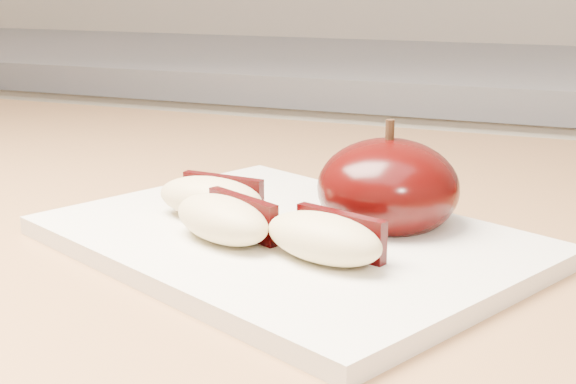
% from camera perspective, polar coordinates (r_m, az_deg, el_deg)
% --- Properties ---
extents(back_cabinet, '(2.40, 0.62, 0.94)m').
position_cam_1_polar(back_cabinet, '(1.39, 12.09, -10.49)').
color(back_cabinet, silver).
rests_on(back_cabinet, ground).
extents(cutting_board, '(0.35, 0.31, 0.01)m').
position_cam_1_polar(cutting_board, '(0.50, 0.00, -3.43)').
color(cutting_board, silver).
rests_on(cutting_board, island_counter).
extents(apple_half, '(0.11, 0.11, 0.08)m').
position_cam_1_polar(apple_half, '(0.51, 7.12, 0.28)').
color(apple_half, black).
rests_on(apple_half, cutting_board).
extents(apple_wedge_a, '(0.08, 0.04, 0.03)m').
position_cam_1_polar(apple_wedge_a, '(0.52, -5.43, -0.37)').
color(apple_wedge_a, '#D4BD87').
rests_on(apple_wedge_a, cutting_board).
extents(apple_wedge_b, '(0.08, 0.07, 0.03)m').
position_cam_1_polar(apple_wedge_b, '(0.47, -4.55, -1.91)').
color(apple_wedge_b, '#D4BD87').
rests_on(apple_wedge_b, cutting_board).
extents(apple_wedge_c, '(0.08, 0.06, 0.03)m').
position_cam_1_polar(apple_wedge_c, '(0.44, 2.67, -3.25)').
color(apple_wedge_c, '#D4BD87').
rests_on(apple_wedge_c, cutting_board).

